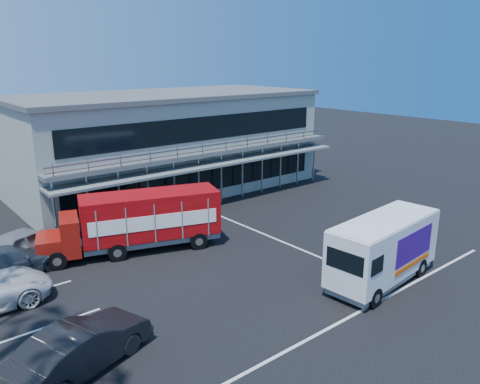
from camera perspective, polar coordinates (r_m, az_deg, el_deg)
ground at (r=23.90m, az=3.89°, el=-8.10°), size 120.00×120.00×0.00m
building at (r=36.17m, az=-8.89°, el=6.09°), size 22.40×12.00×7.30m
red_truck at (r=24.80m, az=-12.24°, el=-3.36°), size 9.29×4.82×3.06m
white_van at (r=21.80m, az=17.07°, el=-6.69°), size 6.32×2.63×3.01m
parked_car_b at (r=16.59m, az=-18.76°, el=-17.50°), size 5.19×3.20×1.62m
parked_car_d at (r=24.29m, az=-26.30°, el=-7.60°), size 5.02×2.46×1.41m
parked_car_e at (r=25.91m, az=-24.62°, el=-5.69°), size 5.16×3.66×1.63m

